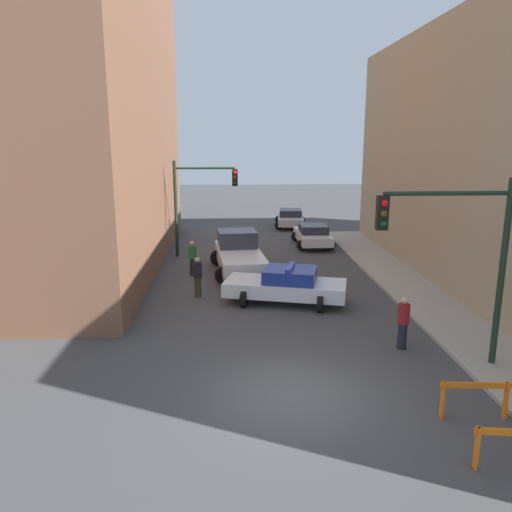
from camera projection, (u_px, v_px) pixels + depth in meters
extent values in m
plane|color=#424244|center=(291.00, 395.00, 12.58)|extent=(120.00, 120.00, 0.00)
cube|color=brown|center=(0.00, 26.00, 22.98)|extent=(14.00, 20.00, 22.81)
cylinder|color=black|center=(502.00, 274.00, 13.57)|extent=(0.18, 0.18, 5.20)
cylinder|color=black|center=(448.00, 193.00, 12.98)|extent=(3.40, 0.12, 0.12)
cube|color=black|center=(382.00, 213.00, 13.01)|extent=(0.30, 0.22, 0.90)
sphere|color=red|center=(385.00, 203.00, 12.80)|extent=(0.18, 0.18, 0.18)
sphere|color=#4C3D0C|center=(384.00, 214.00, 12.87)|extent=(0.18, 0.18, 0.18)
sphere|color=#0C4219|center=(383.00, 224.00, 12.93)|extent=(0.18, 0.18, 0.18)
cylinder|color=black|center=(176.00, 210.00, 26.88)|extent=(0.18, 0.18, 5.20)
cylinder|color=black|center=(205.00, 168.00, 26.46)|extent=(3.20, 0.12, 0.12)
cube|color=black|center=(235.00, 177.00, 26.66)|extent=(0.30, 0.22, 0.90)
sphere|color=red|center=(235.00, 173.00, 26.45)|extent=(0.18, 0.18, 0.18)
sphere|color=#4C3D0C|center=(235.00, 178.00, 26.51)|extent=(0.18, 0.18, 0.18)
sphere|color=#0C4219|center=(235.00, 183.00, 26.57)|extent=(0.18, 0.18, 0.18)
cube|color=white|center=(285.00, 288.00, 19.57)|extent=(5.02, 2.98, 0.55)
cube|color=navy|center=(290.00, 275.00, 19.41)|extent=(2.32, 2.08, 0.52)
cylinder|color=black|center=(244.00, 299.00, 19.11)|extent=(0.38, 0.69, 0.66)
cylinder|color=black|center=(253.00, 286.00, 20.73)|extent=(0.38, 0.69, 0.66)
cylinder|color=black|center=(320.00, 304.00, 18.53)|extent=(0.38, 0.69, 0.66)
cylinder|color=black|center=(324.00, 291.00, 20.15)|extent=(0.38, 0.69, 0.66)
cube|color=#2633BF|center=(290.00, 267.00, 19.33)|extent=(0.54, 1.39, 0.12)
cube|color=silver|center=(240.00, 258.00, 23.85)|extent=(2.51, 5.57, 0.70)
cube|color=#2D333D|center=(237.00, 238.00, 24.72)|extent=(2.00, 1.90, 0.80)
cylinder|color=black|center=(218.00, 258.00, 25.41)|extent=(0.82, 0.34, 0.80)
cylinder|color=black|center=(254.00, 257.00, 25.67)|extent=(0.82, 0.34, 0.80)
cylinder|color=black|center=(224.00, 275.00, 22.18)|extent=(0.82, 0.34, 0.80)
cylinder|color=black|center=(264.00, 273.00, 22.45)|extent=(0.82, 0.34, 0.80)
cube|color=silver|center=(313.00, 236.00, 30.13)|extent=(1.81, 4.30, 0.52)
cube|color=#232833|center=(313.00, 229.00, 29.85)|extent=(1.59, 1.81, 0.48)
cylinder|color=black|center=(296.00, 237.00, 31.44)|extent=(0.62, 0.22, 0.62)
cylinder|color=black|center=(322.00, 236.00, 31.52)|extent=(0.62, 0.22, 0.62)
cylinder|color=black|center=(302.00, 245.00, 28.85)|extent=(0.62, 0.22, 0.62)
cylinder|color=black|center=(330.00, 245.00, 28.93)|extent=(0.62, 0.22, 0.62)
cube|color=silver|center=(290.00, 219.00, 36.67)|extent=(2.20, 4.45, 0.52)
cube|color=#232833|center=(290.00, 213.00, 36.39)|extent=(1.75, 1.95, 0.48)
cylinder|color=black|center=(279.00, 220.00, 38.06)|extent=(0.64, 0.28, 0.62)
cylinder|color=black|center=(301.00, 220.00, 37.99)|extent=(0.64, 0.28, 0.62)
cylinder|color=black|center=(279.00, 225.00, 35.47)|extent=(0.64, 0.28, 0.62)
cylinder|color=black|center=(302.00, 226.00, 35.40)|extent=(0.64, 0.28, 0.62)
cylinder|color=#382D23|center=(198.00, 287.00, 20.37)|extent=(0.39, 0.39, 0.82)
cylinder|color=black|center=(198.00, 270.00, 20.21)|extent=(0.50, 0.50, 0.62)
sphere|color=tan|center=(197.00, 260.00, 20.11)|extent=(0.30, 0.30, 0.22)
cylinder|color=black|center=(193.00, 267.00, 23.58)|extent=(0.35, 0.35, 0.82)
cylinder|color=#236633|center=(192.00, 252.00, 23.41)|extent=(0.45, 0.45, 0.62)
sphere|color=tan|center=(192.00, 243.00, 23.32)|extent=(0.27, 0.27, 0.22)
cylinder|color=black|center=(402.00, 336.00, 15.30)|extent=(0.32, 0.32, 0.82)
cylinder|color=maroon|center=(404.00, 314.00, 15.13)|extent=(0.41, 0.41, 0.62)
sphere|color=tan|center=(405.00, 301.00, 15.04)|extent=(0.25, 0.25, 0.22)
cube|color=orange|center=(477.00, 448.00, 9.67)|extent=(0.07, 0.17, 0.90)
cube|color=orange|center=(476.00, 385.00, 11.36)|extent=(1.60, 0.17, 0.14)
cube|color=orange|center=(443.00, 400.00, 11.46)|extent=(0.06, 0.16, 0.90)
cube|color=orange|center=(506.00, 401.00, 11.43)|extent=(0.06, 0.16, 0.90)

